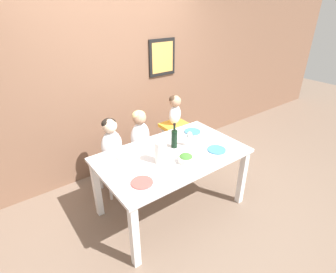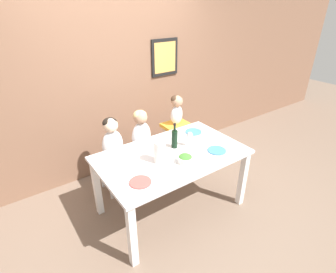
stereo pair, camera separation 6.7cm
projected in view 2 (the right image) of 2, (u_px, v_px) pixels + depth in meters
ground_plane at (171, 207)px, 3.20m from camera, size 14.00×14.00×0.00m
wall_back at (118, 76)px, 3.46m from camera, size 10.00×0.09×2.70m
dining_table at (172, 161)px, 2.89m from camera, size 1.60×0.96×0.76m
chair_far_left at (115, 164)px, 3.33m from camera, size 0.43×0.38×0.47m
chair_far_center at (142, 154)px, 3.54m from camera, size 0.43×0.38×0.47m
chair_right_highchair at (176, 133)px, 3.76m from camera, size 0.37×0.32×0.69m
person_child_left at (112, 138)px, 3.16m from camera, size 0.27×0.18×0.56m
person_child_center at (141, 129)px, 3.37m from camera, size 0.27×0.18×0.56m
person_baby_right at (177, 107)px, 3.58m from camera, size 0.19×0.17×0.42m
wine_bottle at (175, 138)px, 2.92m from camera, size 0.07×0.07×0.29m
paper_towel_roll at (160, 152)px, 2.65m from camera, size 0.12×0.12×0.24m
wine_glass_near at (190, 136)px, 2.94m from camera, size 0.07×0.07×0.18m
salad_bowl_large at (185, 159)px, 2.67m from camera, size 0.16×0.16×0.09m
dinner_plate_front_left at (140, 182)px, 2.39m from camera, size 0.21×0.21×0.01m
dinner_plate_back_left at (126, 155)px, 2.81m from camera, size 0.21×0.21×0.01m
dinner_plate_back_right at (193, 132)px, 3.30m from camera, size 0.21×0.21×0.01m
dinner_plate_front_right at (217, 150)px, 2.90m from camera, size 0.21×0.21×0.01m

